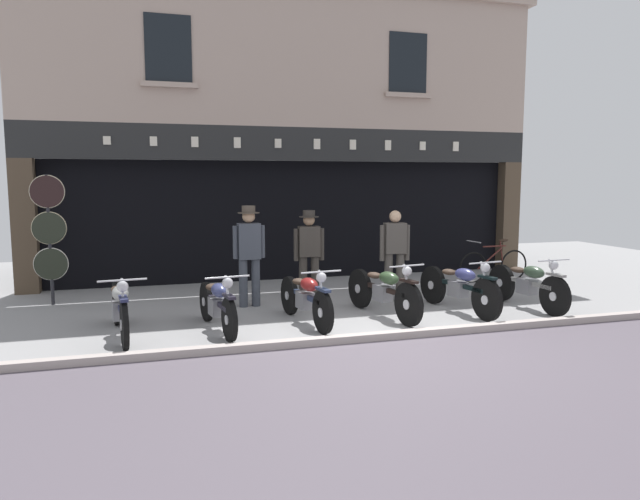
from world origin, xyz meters
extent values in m
cube|color=gray|center=(0.00, 5.00, -0.04)|extent=(23.17, 10.00, 0.08)
cube|color=#ADA19B|center=(0.00, 0.08, 0.01)|extent=(23.17, 0.16, 0.18)
cube|color=black|center=(0.00, 7.30, 1.30)|extent=(10.27, 4.00, 2.60)
cube|color=#4C3D2D|center=(-5.36, 5.18, 1.30)|extent=(0.44, 0.36, 2.60)
cube|color=#4C3D2D|center=(5.36, 5.18, 1.30)|extent=(0.44, 0.36, 2.60)
cube|color=black|center=(0.00, 5.55, 1.43)|extent=(9.83, 0.03, 2.18)
cube|color=#232424|center=(0.00, 5.12, 2.95)|extent=(11.17, 0.24, 0.70)
cube|color=silver|center=(-3.80, 4.99, 2.95)|extent=(0.14, 0.03, 0.16)
cube|color=silver|center=(-2.93, 4.99, 2.95)|extent=(0.14, 0.03, 0.18)
cube|color=silver|center=(-2.12, 4.99, 2.95)|extent=(0.14, 0.03, 0.21)
cube|color=silver|center=(-1.26, 4.99, 2.95)|extent=(0.14, 0.03, 0.22)
cube|color=silver|center=(-0.41, 4.99, 2.95)|extent=(0.14, 0.03, 0.19)
cube|color=silver|center=(0.45, 4.99, 2.95)|extent=(0.14, 0.03, 0.22)
cube|color=silver|center=(1.26, 4.99, 2.95)|extent=(0.14, 0.03, 0.21)
cube|color=silver|center=(2.09, 4.99, 2.95)|extent=(0.14, 0.03, 0.22)
cube|color=silver|center=(2.94, 4.99, 2.95)|extent=(0.14, 0.03, 0.19)
cube|color=silver|center=(3.78, 4.99, 2.95)|extent=(0.14, 0.03, 0.21)
cube|color=#B39C8D|center=(0.00, 5.20, 4.75)|extent=(11.17, 0.40, 2.90)
cube|color=black|center=(-2.59, 4.99, 4.75)|extent=(0.90, 0.02, 1.30)
cube|color=#B39C8D|center=(-2.59, 4.95, 4.05)|extent=(1.10, 0.12, 0.10)
cube|color=black|center=(2.55, 4.99, 4.75)|extent=(0.90, 0.02, 1.30)
cube|color=#B39C8D|center=(2.55, 4.95, 4.05)|extent=(1.10, 0.12, 0.10)
cylinder|color=black|center=(-3.47, 0.60, 0.33)|extent=(0.14, 0.66, 0.66)
cylinder|color=silver|center=(-3.47, 0.60, 0.33)|extent=(0.11, 0.15, 0.14)
cylinder|color=black|center=(-3.62, 2.03, 0.33)|extent=(0.15, 0.66, 0.66)
cylinder|color=silver|center=(-3.62, 2.03, 0.33)|extent=(0.12, 0.15, 0.14)
cube|color=#232747|center=(-3.54, 1.31, 0.45)|extent=(0.21, 1.32, 0.07)
cube|color=slate|center=(-3.54, 1.31, 0.38)|extent=(0.23, 0.34, 0.26)
ellipsoid|color=gray|center=(-3.52, 1.14, 0.65)|extent=(0.27, 0.48, 0.20)
ellipsoid|color=#38281E|center=(-3.57, 1.57, 0.63)|extent=(0.23, 0.32, 0.10)
cube|color=#232747|center=(-3.47, 0.60, 0.68)|extent=(0.14, 0.37, 0.04)
sphere|color=silver|center=(-3.47, 0.66, 0.83)|extent=(0.15, 0.15, 0.15)
cylinder|color=silver|center=(-3.47, 0.66, 0.91)|extent=(0.62, 0.09, 0.02)
cylinder|color=silver|center=(-3.47, 0.64, 0.62)|extent=(0.06, 0.26, 0.61)
cylinder|color=black|center=(-2.10, 0.59, 0.30)|extent=(0.15, 0.61, 0.61)
cylinder|color=silver|center=(-2.10, 0.59, 0.30)|extent=(0.12, 0.15, 0.13)
cylinder|color=black|center=(-2.28, 1.89, 0.30)|extent=(0.16, 0.62, 0.61)
cylinder|color=silver|center=(-2.28, 1.89, 0.30)|extent=(0.13, 0.15, 0.13)
cube|color=black|center=(-2.19, 1.24, 0.42)|extent=(0.23, 1.21, 0.07)
cube|color=slate|center=(-2.19, 1.24, 0.35)|extent=(0.24, 0.34, 0.26)
ellipsoid|color=navy|center=(-2.17, 1.08, 0.62)|extent=(0.28, 0.48, 0.20)
ellipsoid|color=#38281E|center=(-2.22, 1.48, 0.60)|extent=(0.24, 0.32, 0.10)
cube|color=black|center=(-2.10, 0.59, 0.63)|extent=(0.15, 0.37, 0.04)
sphere|color=silver|center=(-2.11, 0.65, 0.80)|extent=(0.15, 0.15, 0.15)
cylinder|color=silver|center=(-2.11, 0.65, 0.88)|extent=(0.62, 0.11, 0.02)
cylinder|color=silver|center=(-2.11, 0.63, 0.59)|extent=(0.07, 0.28, 0.60)
cylinder|color=black|center=(-0.76, 0.61, 0.31)|extent=(0.14, 0.63, 0.62)
cylinder|color=silver|center=(-0.76, 0.61, 0.31)|extent=(0.12, 0.15, 0.14)
cylinder|color=black|center=(-0.92, 1.95, 0.31)|extent=(0.15, 0.63, 0.62)
cylinder|color=silver|center=(-0.92, 1.95, 0.31)|extent=(0.13, 0.15, 0.14)
cube|color=#26314D|center=(-0.84, 1.28, 0.43)|extent=(0.22, 1.24, 0.07)
cube|color=slate|center=(-0.84, 1.28, 0.36)|extent=(0.24, 0.34, 0.26)
ellipsoid|color=maroon|center=(-0.82, 1.12, 0.63)|extent=(0.27, 0.48, 0.20)
ellipsoid|color=#38281E|center=(-0.87, 1.52, 0.61)|extent=(0.23, 0.32, 0.10)
cube|color=#26314D|center=(-0.76, 0.61, 0.64)|extent=(0.14, 0.37, 0.04)
sphere|color=silver|center=(-0.77, 0.67, 0.81)|extent=(0.15, 0.15, 0.15)
cylinder|color=silver|center=(-0.77, 0.67, 0.89)|extent=(0.62, 0.10, 0.02)
cylinder|color=silver|center=(-0.77, 0.65, 0.60)|extent=(0.06, 0.24, 0.62)
cylinder|color=black|center=(0.60, 0.64, 0.34)|extent=(0.18, 0.68, 0.67)
cylinder|color=silver|center=(0.60, 0.64, 0.34)|extent=(0.12, 0.16, 0.15)
cylinder|color=black|center=(0.35, 2.07, 0.34)|extent=(0.19, 0.68, 0.67)
cylinder|color=silver|center=(0.35, 2.07, 0.34)|extent=(0.13, 0.16, 0.15)
cube|color=black|center=(0.48, 1.35, 0.46)|extent=(0.29, 1.32, 0.07)
cube|color=slate|center=(0.48, 1.35, 0.39)|extent=(0.25, 0.35, 0.26)
ellipsoid|color=#31482B|center=(0.50, 1.18, 0.66)|extent=(0.29, 0.49, 0.20)
ellipsoid|color=#38281E|center=(0.43, 1.61, 0.64)|extent=(0.25, 0.33, 0.10)
cube|color=black|center=(0.60, 0.64, 0.69)|extent=(0.16, 0.37, 0.04)
sphere|color=silver|center=(0.59, 0.70, 0.84)|extent=(0.15, 0.15, 0.15)
cylinder|color=silver|center=(0.59, 0.70, 0.92)|extent=(0.62, 0.13, 0.02)
cylinder|color=silver|center=(0.59, 0.68, 0.63)|extent=(0.08, 0.24, 0.62)
cylinder|color=black|center=(1.91, 0.60, 0.34)|extent=(0.16, 0.68, 0.67)
cylinder|color=silver|center=(1.91, 0.60, 0.34)|extent=(0.12, 0.16, 0.15)
cylinder|color=black|center=(1.72, 2.02, 0.34)|extent=(0.17, 0.68, 0.67)
cylinder|color=silver|center=(1.72, 2.02, 0.34)|extent=(0.13, 0.16, 0.15)
cube|color=black|center=(1.82, 1.31, 0.46)|extent=(0.24, 1.32, 0.07)
cube|color=slate|center=(1.82, 1.31, 0.39)|extent=(0.24, 0.34, 0.26)
ellipsoid|color=navy|center=(1.84, 1.14, 0.66)|extent=(0.28, 0.48, 0.20)
ellipsoid|color=#38281E|center=(1.78, 1.56, 0.64)|extent=(0.24, 0.32, 0.10)
cube|color=black|center=(1.91, 0.60, 0.69)|extent=(0.15, 0.37, 0.04)
sphere|color=silver|center=(1.90, 0.66, 0.84)|extent=(0.15, 0.15, 0.15)
cylinder|color=silver|center=(1.90, 0.66, 0.92)|extent=(0.62, 0.11, 0.02)
cylinder|color=silver|center=(1.91, 0.64, 0.63)|extent=(0.07, 0.29, 0.60)
cylinder|color=black|center=(3.14, 0.55, 0.33)|extent=(0.11, 0.66, 0.66)
cylinder|color=silver|center=(3.14, 0.55, 0.33)|extent=(0.11, 0.15, 0.15)
cylinder|color=black|center=(3.05, 1.90, 0.33)|extent=(0.12, 0.66, 0.66)
cylinder|color=silver|center=(3.05, 1.90, 0.33)|extent=(0.12, 0.15, 0.15)
cube|color=gray|center=(3.09, 1.22, 0.45)|extent=(0.15, 1.24, 0.07)
cube|color=slate|center=(3.09, 1.22, 0.38)|extent=(0.22, 0.33, 0.26)
ellipsoid|color=#324633|center=(3.10, 1.06, 0.65)|extent=(0.25, 0.47, 0.20)
ellipsoid|color=#38281E|center=(3.08, 1.47, 0.63)|extent=(0.22, 0.31, 0.10)
cube|color=gray|center=(3.14, 0.55, 0.68)|extent=(0.12, 0.37, 0.04)
sphere|color=silver|center=(3.13, 0.61, 0.83)|extent=(0.15, 0.15, 0.15)
cylinder|color=silver|center=(3.13, 0.61, 0.91)|extent=(0.62, 0.07, 0.02)
cylinder|color=silver|center=(3.14, 0.59, 0.62)|extent=(0.06, 0.29, 0.60)
cylinder|color=#3D424C|center=(-1.34, 2.73, 0.43)|extent=(0.15, 0.15, 0.86)
cylinder|color=#3D424C|center=(-1.56, 2.72, 0.43)|extent=(0.15, 0.15, 0.86)
cube|color=#3D424C|center=(-1.45, 2.73, 1.15)|extent=(0.39, 0.23, 0.62)
cube|color=silver|center=(-1.45, 2.84, 1.22)|extent=(0.14, 0.02, 0.35)
cube|color=brown|center=(-1.45, 2.85, 1.21)|extent=(0.05, 0.01, 0.32)
cylinder|color=#3D424C|center=(-1.21, 2.73, 1.13)|extent=(0.09, 0.09, 0.57)
cylinder|color=#3D424C|center=(-1.68, 2.72, 1.13)|extent=(0.09, 0.09, 0.57)
sphere|color=tan|center=(-1.45, 2.73, 1.57)|extent=(0.22, 0.22, 0.22)
cylinder|color=#4C4238|center=(-1.45, 2.73, 1.63)|extent=(0.37, 0.37, 0.01)
cylinder|color=#4C4238|center=(-1.45, 2.73, 1.69)|extent=(0.23, 0.23, 0.12)
cylinder|color=#38332D|center=(-0.22, 2.88, 0.42)|extent=(0.15, 0.15, 0.84)
cylinder|color=#38332D|center=(-0.43, 2.90, 0.42)|extent=(0.15, 0.15, 0.84)
cube|color=#38332D|center=(-0.32, 2.89, 1.09)|extent=(0.39, 0.25, 0.55)
cube|color=white|center=(-0.32, 3.00, 1.16)|extent=(0.14, 0.03, 0.31)
cube|color=black|center=(-0.32, 3.02, 1.14)|extent=(0.05, 0.02, 0.28)
cylinder|color=#38332D|center=(-0.09, 2.87, 1.03)|extent=(0.09, 0.09, 0.58)
cylinder|color=#38332D|center=(-0.56, 2.90, 1.03)|extent=(0.09, 0.09, 0.58)
sphere|color=#9E7A5B|center=(-0.32, 2.89, 1.48)|extent=(0.21, 0.21, 0.21)
cylinder|color=#332D28|center=(-0.32, 2.89, 1.53)|extent=(0.35, 0.35, 0.01)
cylinder|color=#332D28|center=(-0.32, 2.89, 1.59)|extent=(0.22, 0.22, 0.11)
cylinder|color=#47423D|center=(1.26, 2.41, 0.45)|extent=(0.15, 0.15, 0.90)
cylinder|color=#47423D|center=(1.04, 2.43, 0.45)|extent=(0.15, 0.15, 0.90)
cube|color=#47423D|center=(1.15, 2.42, 1.15)|extent=(0.40, 0.26, 0.55)
cube|color=silver|center=(1.16, 2.54, 1.22)|extent=(0.14, 0.03, 0.31)
cube|color=#47234C|center=(1.16, 2.55, 1.21)|extent=(0.05, 0.02, 0.29)
cylinder|color=#47423D|center=(1.39, 2.40, 1.07)|extent=(0.09, 0.09, 0.64)
cylinder|color=#47423D|center=(0.92, 2.45, 1.07)|extent=(0.09, 0.09, 0.64)
sphere|color=tan|center=(1.15, 2.42, 1.54)|extent=(0.21, 0.21, 0.21)
cylinder|color=#232328|center=(-4.76, 3.88, 1.15)|extent=(0.06, 0.06, 2.29)
cylinder|color=black|center=(-4.76, 3.86, 1.99)|extent=(0.55, 0.03, 0.55)
torus|color=beige|center=(-4.76, 3.88, 1.99)|extent=(0.58, 0.04, 0.58)
cylinder|color=#23281E|center=(-4.76, 3.86, 1.36)|extent=(0.55, 0.03, 0.55)
torus|color=beige|center=(-4.76, 3.88, 1.36)|extent=(0.58, 0.04, 0.58)
cylinder|color=#23281E|center=(-4.76, 3.86, 0.73)|extent=(0.55, 0.03, 0.55)
torus|color=silver|center=(-4.76, 3.88, 0.73)|extent=(0.58, 0.04, 0.58)
cube|color=silver|center=(2.96, 5.40, 1.78)|extent=(0.65, 0.02, 0.92)
cube|color=#232328|center=(2.96, 5.39, 2.14)|extent=(0.65, 0.01, 0.20)
torus|color=black|center=(3.56, 3.72, 0.32)|extent=(0.68, 0.07, 0.68)
torus|color=black|center=(4.61, 3.77, 0.32)|extent=(0.68, 0.07, 0.68)
cylinder|color=#4C1E19|center=(3.98, 3.74, 0.50)|extent=(0.61, 0.06, 0.46)
cylinder|color=#4C1E19|center=(4.09, 3.75, 0.76)|extent=(0.58, 0.06, 0.03)
cylinder|color=#4C1E19|center=(4.28, 3.76, 0.62)|extent=(0.12, 0.04, 0.52)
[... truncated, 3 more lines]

